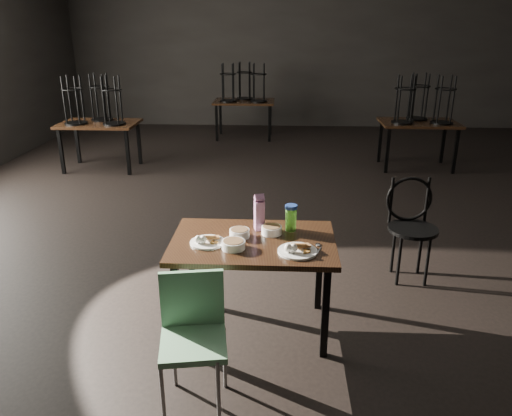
# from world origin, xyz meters

# --- Properties ---
(room) EXTENTS (12.00, 12.04, 3.22)m
(room) POSITION_xyz_m (-0.06, 0.01, 2.33)
(room) COLOR black
(room) RESTS_ON ground
(main_table) EXTENTS (1.20, 0.80, 0.75)m
(main_table) POSITION_xyz_m (-0.55, -2.00, 0.67)
(main_table) COLOR black
(main_table) RESTS_ON ground
(plate_left) EXTENTS (0.25, 0.25, 0.08)m
(plate_left) POSITION_xyz_m (-0.88, -2.08, 0.77)
(plate_left) COLOR white
(plate_left) RESTS_ON main_table
(plate_right) EXTENTS (0.28, 0.28, 0.09)m
(plate_right) POSITION_xyz_m (-0.24, -2.19, 0.77)
(plate_right) COLOR white
(plate_right) RESTS_ON main_table
(bowl_near) EXTENTS (0.15, 0.15, 0.06)m
(bowl_near) POSITION_xyz_m (-0.66, -1.95, 0.78)
(bowl_near) COLOR white
(bowl_near) RESTS_ON main_table
(bowl_far) EXTENTS (0.15, 0.15, 0.06)m
(bowl_far) POSITION_xyz_m (-0.42, -1.88, 0.78)
(bowl_far) COLOR white
(bowl_far) RESTS_ON main_table
(bowl_big) EXTENTS (0.17, 0.17, 0.06)m
(bowl_big) POSITION_xyz_m (-0.68, -2.15, 0.78)
(bowl_big) COLOR white
(bowl_big) RESTS_ON main_table
(juice_carton) EXTENTS (0.09, 0.09, 0.29)m
(juice_carton) POSITION_xyz_m (-0.52, -1.80, 0.88)
(juice_carton) COLOR #881862
(juice_carton) RESTS_ON main_table
(water_bottle) EXTENTS (0.11, 0.11, 0.20)m
(water_bottle) POSITION_xyz_m (-0.28, -1.80, 0.85)
(water_bottle) COLOR #6FDD41
(water_bottle) RESTS_ON main_table
(spoon) EXTENTS (0.05, 0.18, 0.01)m
(spoon) POSITION_xyz_m (-0.08, -2.08, 0.75)
(spoon) COLOR silver
(spoon) RESTS_ON main_table
(bentwood_chair) EXTENTS (0.45, 0.44, 0.93)m
(bentwood_chair) POSITION_xyz_m (0.83, -1.06, 0.55)
(bentwood_chair) COLOR black
(bentwood_chair) RESTS_ON ground
(school_chair) EXTENTS (0.45, 0.45, 0.84)m
(school_chair) POSITION_xyz_m (-0.87, -2.79, 0.51)
(school_chair) COLOR #6CA87A
(school_chair) RESTS_ON ground
(bg_table_left) EXTENTS (1.20, 0.80, 1.48)m
(bg_table_left) POSITION_xyz_m (-3.23, 2.31, 0.78)
(bg_table_left) COLOR black
(bg_table_left) RESTS_ON ground
(bg_table_right) EXTENTS (1.20, 0.80, 1.48)m
(bg_table_right) POSITION_xyz_m (1.81, 2.64, 0.78)
(bg_table_right) COLOR black
(bg_table_right) RESTS_ON ground
(bg_table_far) EXTENTS (1.20, 0.80, 1.48)m
(bg_table_far) POSITION_xyz_m (-1.12, 4.69, 0.78)
(bg_table_far) COLOR black
(bg_table_far) RESTS_ON ground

